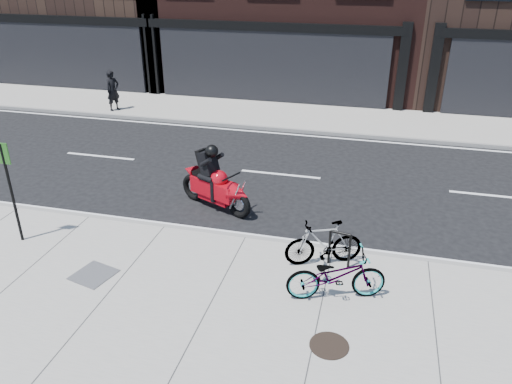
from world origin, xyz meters
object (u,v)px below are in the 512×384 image
(bicycle_front, at_px, (336,275))
(manhole_cover, at_px, (329,345))
(pedestrian, at_px, (113,91))
(bicycle_rear, at_px, (324,243))
(bike_rack, at_px, (340,246))
(sign_post, at_px, (10,184))
(motorcycle, at_px, (218,184))
(utility_grate, at_px, (94,275))

(bicycle_front, bearing_deg, manhole_cover, 164.54)
(pedestrian, bearing_deg, bicycle_rear, -106.88)
(bike_rack, relative_size, bicycle_rear, 0.49)
(bike_rack, bearing_deg, bicycle_rear, -180.00)
(pedestrian, height_order, sign_post, sign_post)
(manhole_cover, relative_size, sign_post, 0.28)
(bicycle_front, distance_m, motorcycle, 4.55)
(sign_post, bearing_deg, motorcycle, 36.98)
(bicycle_rear, xyz_separation_m, sign_post, (-6.72, -0.73, 0.90))
(bicycle_front, distance_m, utility_grate, 4.84)
(manhole_cover, xyz_separation_m, sign_post, (-7.14, 1.69, 1.38))
(bike_rack, distance_m, motorcycle, 3.85)
(pedestrian, xyz_separation_m, manhole_cover, (10.17, -11.55, -0.80))
(bike_rack, height_order, sign_post, sign_post)
(bicycle_front, distance_m, sign_post, 7.15)
(sign_post, bearing_deg, bike_rack, 6.75)
(utility_grate, height_order, sign_post, sign_post)
(pedestrian, distance_m, sign_post, 10.33)
(bicycle_rear, bearing_deg, manhole_cover, -12.14)
(bike_rack, distance_m, utility_grate, 5.03)
(sign_post, bearing_deg, bicycle_rear, 7.03)
(motorcycle, height_order, utility_grate, motorcycle)
(bicycle_rear, distance_m, manhole_cover, 2.50)
(manhole_cover, distance_m, utility_grate, 4.93)
(bike_rack, xyz_separation_m, pedestrian, (-10.07, 9.13, 0.34))
(bicycle_rear, bearing_deg, pedestrian, -155.23)
(sign_post, bearing_deg, manhole_cover, -12.44)
(bicycle_front, bearing_deg, bike_rack, -15.78)
(motorcycle, distance_m, pedestrian, 9.84)
(bicycle_front, xyz_separation_m, pedestrian, (-10.11, 10.22, 0.32))
(sign_post, bearing_deg, utility_grate, -19.20)
(motorcycle, xyz_separation_m, manhole_cover, (3.38, -4.44, -0.57))
(motorcycle, xyz_separation_m, pedestrian, (-6.79, 7.11, 0.23))
(bicycle_front, relative_size, utility_grate, 2.49)
(manhole_cover, height_order, sign_post, sign_post)
(bike_rack, bearing_deg, sign_post, -174.11)
(bike_rack, relative_size, manhole_cover, 1.21)
(bicycle_rear, xyz_separation_m, motorcycle, (-2.95, 2.02, 0.09))
(bike_rack, distance_m, pedestrian, 13.60)
(motorcycle, relative_size, sign_post, 0.94)
(motorcycle, bearing_deg, bicycle_front, -18.40)
(motorcycle, xyz_separation_m, utility_grate, (-1.48, -3.58, -0.57))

